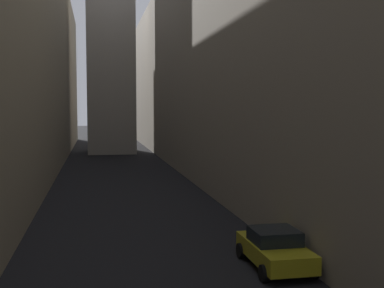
{
  "coord_description": "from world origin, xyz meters",
  "views": [
    {
      "loc": [
        -2.12,
        7.82,
        5.96
      ],
      "look_at": [
        0.0,
        18.45,
        5.16
      ],
      "focal_mm": 45.41,
      "sensor_mm": 36.0,
      "label": 1
    }
  ],
  "objects": [
    {
      "name": "ground_plane",
      "position": [
        0.0,
        48.0,
        0.0
      ],
      "size": [
        264.0,
        264.0,
        0.0
      ],
      "primitive_type": "plane",
      "color": "black"
    },
    {
      "name": "parked_car_right_far",
      "position": [
        4.4,
        24.68,
        0.74
      ],
      "size": [
        2.04,
        3.99,
        1.46
      ],
      "rotation": [
        0.0,
        0.0,
        1.57
      ],
      "color": "#A59919",
      "rests_on": "ground"
    },
    {
      "name": "building_block_right",
      "position": [
        10.89,
        50.0,
        10.38
      ],
      "size": [
        10.79,
        108.0,
        20.76
      ],
      "primitive_type": "cube",
      "color": "gray",
      "rests_on": "ground"
    }
  ]
}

